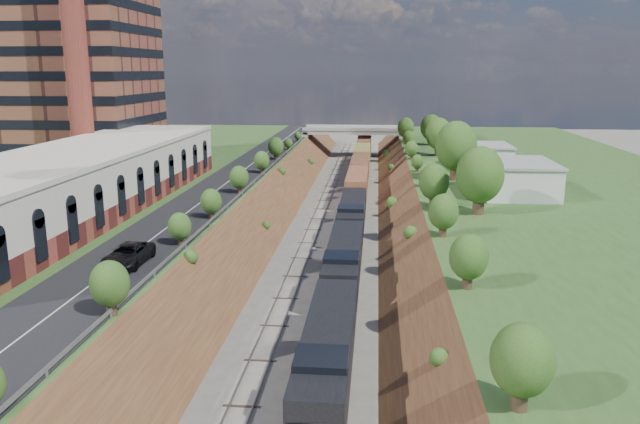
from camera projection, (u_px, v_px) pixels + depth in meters
platform_left at (119, 193)px, 94.04m from camera, size 44.00×180.00×5.00m
platform_right at (570, 202)px, 88.21m from camera, size 44.00×180.00×5.00m
embankment_left at (264, 213)px, 92.65m from camera, size 10.00×180.00×10.00m
embankment_right at (413, 216)px, 90.71m from camera, size 10.00×180.00×10.00m
rail_left_track at (320, 213)px, 91.89m from camera, size 1.58×180.00×0.18m
rail_right_track at (355, 214)px, 91.43m from camera, size 1.58×180.00×0.18m
road at (233, 179)px, 91.92m from camera, size 8.00×180.00×0.10m
guardrail at (260, 176)px, 91.26m from camera, size 0.10×171.00×0.70m
commercial_building at (80, 180)px, 70.90m from camera, size 14.30×62.30×7.00m
smokestack at (75, 38)px, 85.39m from camera, size 3.20×3.20×40.00m
overpass at (354, 137)px, 150.77m from camera, size 24.50×8.30×7.40m
white_building_near at (515, 179)px, 80.28m from camera, size 9.00×12.00×4.00m
white_building_far at (483, 157)px, 101.72m from camera, size 8.00×10.00×3.60m
tree_right_large at (480, 175)px, 68.67m from camera, size 5.25×5.25×7.61m
tree_left_crest at (167, 237)px, 52.32m from camera, size 2.45×2.45×3.55m
freight_train at (357, 188)px, 97.02m from camera, size 3.22×129.24×4.76m
suv at (128, 255)px, 51.14m from camera, size 2.85×6.11×1.69m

